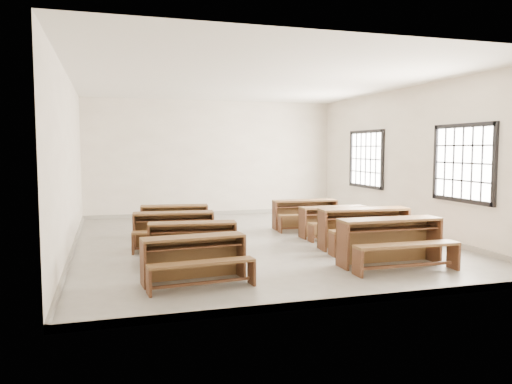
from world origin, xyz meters
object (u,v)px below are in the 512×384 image
object	(u,v)px
desk_set_4	(391,238)
desk_set_6	(334,219)
desk_set_3	(175,218)
desk_set_5	(365,225)
desk_set_7	(305,212)
desk_set_0	(194,256)
desk_set_1	(193,239)
desk_set_2	(174,227)

from	to	relation	value
desk_set_4	desk_set_6	size ratio (longest dim) A/B	1.17
desk_set_3	desk_set_5	xyz separation A→B (m)	(3.21, -2.53, 0.07)
desk_set_4	desk_set_7	world-z (taller)	desk_set_4
desk_set_5	desk_set_3	bearing A→B (deg)	146.00
desk_set_5	desk_set_0	bearing A→B (deg)	-153.39
desk_set_1	desk_set_7	distance (m)	4.05
desk_set_2	desk_set_7	distance (m)	3.52
desk_set_6	desk_set_0	bearing A→B (deg)	-142.41
desk_set_2	desk_set_6	size ratio (longest dim) A/B	1.08
desk_set_2	desk_set_6	distance (m)	3.40
desk_set_1	desk_set_3	size ratio (longest dim) A/B	1.01
desk_set_1	desk_set_5	size ratio (longest dim) A/B	0.88
desk_set_2	desk_set_3	world-z (taller)	desk_set_2
desk_set_7	desk_set_6	bearing A→B (deg)	-78.32
desk_set_1	desk_set_2	world-z (taller)	desk_set_2
desk_set_4	desk_set_6	world-z (taller)	desk_set_4
desk_set_0	desk_set_2	world-z (taller)	desk_set_2
desk_set_0	desk_set_4	distance (m)	3.18
desk_set_0	desk_set_7	bearing A→B (deg)	45.03
desk_set_0	desk_set_6	world-z (taller)	same
desk_set_1	desk_set_3	world-z (taller)	desk_set_1
desk_set_5	desk_set_4	bearing A→B (deg)	-97.03
desk_set_0	desk_set_1	world-z (taller)	desk_set_1
desk_set_3	desk_set_4	distance (m)	4.84
desk_set_0	desk_set_5	bearing A→B (deg)	17.30
desk_set_0	desk_set_2	distance (m)	2.53
desk_set_2	desk_set_6	world-z (taller)	desk_set_2
desk_set_6	desk_set_5	bearing A→B (deg)	-90.48
desk_set_7	desk_set_0	bearing A→B (deg)	-125.97
desk_set_2	desk_set_7	world-z (taller)	same
desk_set_2	desk_set_3	distance (m)	1.43
desk_set_0	desk_set_4	xyz separation A→B (m)	(3.18, 0.10, 0.06)
desk_set_4	desk_set_7	xyz separation A→B (m)	(0.09, 3.82, -0.05)
desk_set_7	desk_set_3	bearing A→B (deg)	-176.64
desk_set_1	desk_set_4	size ratio (longest dim) A/B	0.90
desk_set_0	desk_set_1	xyz separation A→B (m)	(0.19, 1.29, 0.00)
desk_set_2	desk_set_4	distance (m)	3.97
desk_set_0	desk_set_7	distance (m)	5.10
desk_set_4	desk_set_5	size ratio (longest dim) A/B	0.97
desk_set_1	desk_set_7	size ratio (longest dim) A/B	0.99
desk_set_1	desk_set_7	bearing A→B (deg)	47.33
desk_set_6	desk_set_2	bearing A→B (deg)	-177.59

